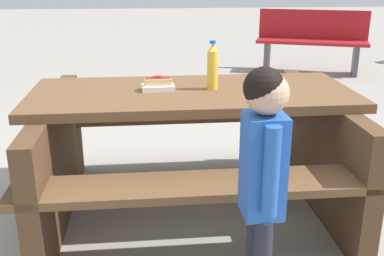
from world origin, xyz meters
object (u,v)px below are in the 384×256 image
(picnic_table, at_px, (192,141))
(park_bench_near, at_px, (312,40))
(hotdog_tray, at_px, (158,85))
(child_in_coat, at_px, (263,167))
(soda_bottle, at_px, (213,67))

(picnic_table, distance_m, park_bench_near, 4.32)
(hotdog_tray, xyz_separation_m, child_in_coat, (-0.38, 0.94, -0.10))
(child_in_coat, bearing_deg, picnic_table, -78.67)
(picnic_table, bearing_deg, park_bench_near, -117.96)
(park_bench_near, bearing_deg, child_in_coat, 68.81)
(child_in_coat, relative_size, park_bench_near, 0.69)
(soda_bottle, height_order, park_bench_near, soda_bottle)
(soda_bottle, xyz_separation_m, child_in_coat, (-0.07, 0.94, -0.19))
(soda_bottle, xyz_separation_m, hotdog_tray, (0.31, -0.00, -0.10))
(hotdog_tray, bearing_deg, soda_bottle, 179.95)
(soda_bottle, relative_size, park_bench_near, 0.18)
(soda_bottle, distance_m, child_in_coat, 0.96)
(soda_bottle, relative_size, child_in_coat, 0.26)
(hotdog_tray, relative_size, park_bench_near, 0.12)
(child_in_coat, bearing_deg, hotdog_tray, -68.26)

